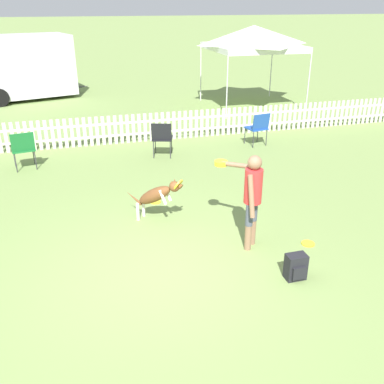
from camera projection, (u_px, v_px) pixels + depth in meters
The scene contains 12 objects.
ground_plane at pixel (161, 272), 6.36m from camera, with size 240.00×240.00×0.00m, color olive.
handler_person at pixel (251, 191), 6.66m from camera, with size 0.62×1.03×1.58m.
leaping_dog at pixel (157, 195), 7.57m from camera, with size 0.95×0.92×0.93m.
frisbee_near_handler at pixel (156, 202), 8.57m from camera, with size 0.22×0.22×0.02m.
frisbee_near_dog at pixel (308, 244), 7.09m from camera, with size 0.22×0.22×0.02m.
backpack_on_grass at pixel (296, 267), 6.14m from camera, with size 0.29×0.23×0.39m.
picket_fence at pixel (112, 130), 11.90m from camera, with size 23.52×0.04×0.81m.
folding_chair_blue_left at pixel (162, 136), 10.83m from camera, with size 0.64×0.65×0.93m.
folding_chair_center at pixel (23, 147), 10.02m from camera, with size 0.60×0.62×0.94m.
folding_chair_green_right at pixel (258, 126), 11.72m from camera, with size 0.59×0.61×0.92m.
canopy_tent_main at pixel (254, 38), 15.39m from camera, with size 3.09×3.09×2.91m.
equipment_trailer at pixel (7, 67), 16.92m from camera, with size 5.81×3.41×2.47m.
Camera 1 is at (-1.00, -5.25, 3.69)m, focal length 40.00 mm.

